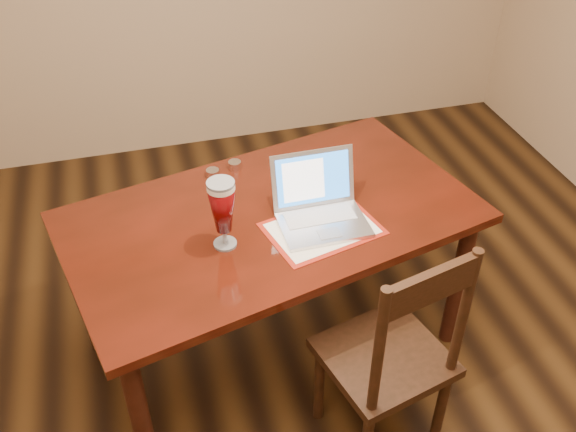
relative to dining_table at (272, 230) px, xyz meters
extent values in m
plane|color=black|center=(0.05, -0.47, -0.73)|extent=(5.00, 5.00, 0.00)
cube|color=#461209|center=(0.00, 0.01, 0.07)|extent=(1.91, 1.36, 0.04)
cylinder|color=#37160D|center=(-0.66, -0.57, -0.34)|extent=(0.08, 0.08, 0.77)
cylinder|color=#37160D|center=(0.85, -0.20, -0.34)|extent=(0.08, 0.08, 0.77)
cylinder|color=#37160D|center=(-0.85, 0.21, -0.34)|extent=(0.08, 0.08, 0.77)
cylinder|color=#37160D|center=(0.67, 0.58, -0.34)|extent=(0.08, 0.08, 0.77)
cube|color=maroon|center=(0.18, -0.15, 0.09)|extent=(0.52, 0.42, 0.00)
cube|color=white|center=(0.18, -0.15, 0.09)|extent=(0.47, 0.37, 0.00)
cube|color=silver|center=(0.19, -0.14, 0.10)|extent=(0.36, 0.25, 0.02)
cube|color=silver|center=(0.19, -0.09, 0.11)|extent=(0.30, 0.11, 0.00)
cube|color=#ADADB1|center=(0.19, -0.21, 0.11)|extent=(0.09, 0.07, 0.00)
cube|color=silver|center=(0.19, 0.02, 0.23)|extent=(0.36, 0.08, 0.24)
cube|color=blue|center=(0.19, 0.01, 0.23)|extent=(0.32, 0.06, 0.20)
cube|color=white|center=(0.14, 0.01, 0.23)|extent=(0.18, 0.05, 0.17)
cylinder|color=silver|center=(-0.23, -0.14, 0.09)|extent=(0.09, 0.09, 0.01)
cylinder|color=silver|center=(-0.23, -0.14, 0.13)|extent=(0.02, 0.02, 0.07)
cylinder|color=white|center=(-0.23, -0.14, 0.37)|extent=(0.11, 0.11, 0.02)
cylinder|color=silver|center=(-0.23, -0.14, 0.39)|extent=(0.11, 0.11, 0.01)
cylinder|color=silver|center=(-0.19, 0.35, 0.11)|extent=(0.06, 0.06, 0.04)
cylinder|color=silver|center=(-0.08, 0.39, 0.11)|extent=(0.06, 0.06, 0.04)
cube|color=#33190E|center=(0.31, -0.60, -0.25)|extent=(0.55, 0.54, 0.04)
cylinder|color=#33190E|center=(0.53, -0.72, -0.50)|extent=(0.04, 0.04, 0.45)
cylinder|color=#33190E|center=(0.08, -0.47, -0.50)|extent=(0.04, 0.04, 0.45)
cylinder|color=#33190E|center=(0.45, -0.38, -0.50)|extent=(0.04, 0.04, 0.45)
cylinder|color=#33190E|center=(0.17, -0.81, 0.07)|extent=(0.04, 0.04, 0.59)
cylinder|color=#33190E|center=(0.53, -0.72, 0.07)|extent=(0.04, 0.04, 0.59)
cube|color=#33190E|center=(0.35, -0.77, 0.29)|extent=(0.37, 0.12, 0.13)
camera|label=1|loc=(-0.51, -2.11, 1.76)|focal=40.00mm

